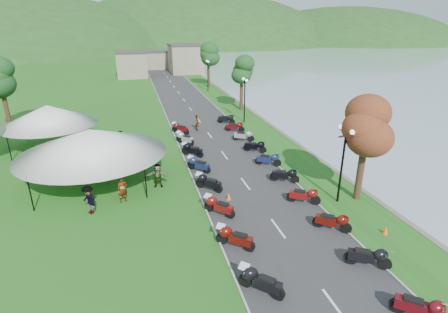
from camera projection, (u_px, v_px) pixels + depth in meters
road at (199, 120)px, 41.44m from camera, size 7.00×120.00×0.02m
hills_backdrop at (143, 44)px, 185.86m from camera, size 360.00×120.00×76.00m
far_building at (154, 61)px, 80.69m from camera, size 18.00×16.00×5.00m
moto_row_left at (228, 221)px, 19.48m from camera, size 2.60×39.83×1.10m
moto_row_right at (304, 195)px, 22.37m from camera, size 2.60×41.35×1.10m
vendor_tent_main at (93, 156)px, 24.85m from camera, size 6.88×6.88×4.00m
vendor_tent_side at (50, 127)px, 31.82m from camera, size 5.57×5.57×4.00m
tree_lakeside at (364, 145)px, 21.81m from camera, size 2.69×2.69×7.47m
pedestrian_a at (124, 202)px, 22.73m from camera, size 0.80×0.73×1.79m
pedestrian_b at (122, 148)px, 32.41m from camera, size 0.91×0.66×1.69m
pedestrian_c at (91, 213)px, 21.38m from camera, size 1.07×1.26×1.84m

